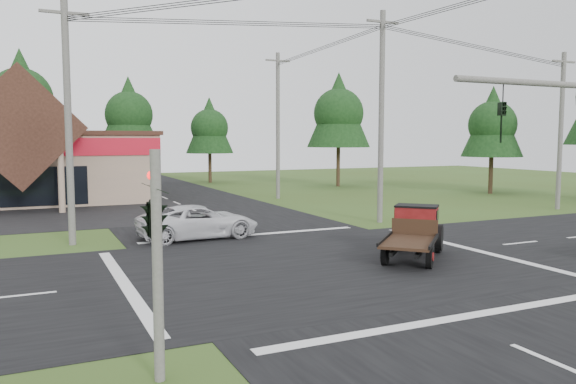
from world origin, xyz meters
TOP-DOWN VIEW (x-y plane):
  - ground at (0.00, 0.00)m, footprint 120.00×120.00m
  - road_ns at (0.00, 0.00)m, footprint 12.00×120.00m
  - road_ew at (0.00, 0.00)m, footprint 120.00×12.00m
  - traffic_signal_corner at (-7.50, -7.32)m, footprint 0.53×2.48m
  - utility_pole_nw at (-8.00, 8.00)m, footprint 2.00×0.30m
  - utility_pole_ne at (8.00, 8.00)m, footprint 2.00×0.30m
  - utility_pole_far at (22.00, 8.00)m, footprint 2.00×0.30m
  - utility_pole_n at (8.00, 22.00)m, footprint 2.00×0.30m
  - tree_row_c at (-10.00, 41.00)m, footprint 7.28×7.28m
  - tree_row_d at (0.00, 42.00)m, footprint 6.16×6.16m
  - tree_row_e at (8.00, 40.00)m, footprint 5.04×5.04m
  - tree_side_ne at (18.00, 30.00)m, footprint 6.16×6.16m
  - tree_side_e_near at (26.00, 18.00)m, footprint 5.04×5.04m
  - antique_flatbed_truck at (3.63, -0.66)m, footprint 4.74×4.73m
  - white_pickup at (-2.54, 7.29)m, footprint 5.75×2.94m

SIDE VIEW (x-z plane):
  - ground at x=0.00m, z-range 0.00..0.00m
  - road_ns at x=0.00m, z-range 0.00..0.02m
  - road_ew at x=0.00m, z-range 0.00..0.02m
  - white_pickup at x=-2.54m, z-range 0.00..1.55m
  - antique_flatbed_truck at x=3.63m, z-range 0.00..2.03m
  - traffic_signal_corner at x=-7.50m, z-range 1.32..5.72m
  - utility_pole_far at x=22.00m, z-range 0.14..10.34m
  - utility_pole_nw at x=-8.00m, z-range 0.14..10.64m
  - utility_pole_n at x=8.00m, z-range 0.14..11.34m
  - utility_pole_ne at x=8.00m, z-range 0.14..11.64m
  - tree_row_e at x=8.00m, z-range 1.49..10.58m
  - tree_side_e_near at x=26.00m, z-range 1.49..10.58m
  - tree_row_d at x=0.00m, z-range 1.82..12.93m
  - tree_side_ne at x=18.00m, z-range 1.82..12.93m
  - tree_row_c at x=-10.00m, z-range 2.16..15.29m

